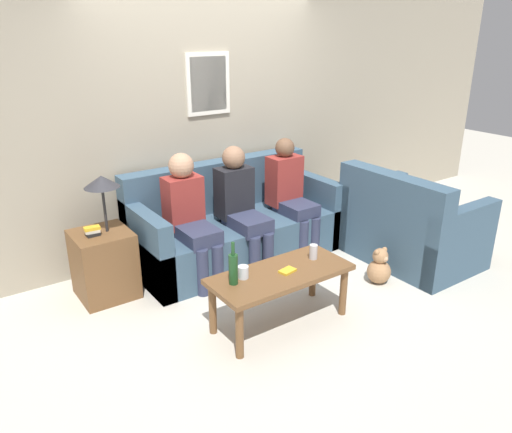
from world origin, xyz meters
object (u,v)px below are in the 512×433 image
at_px(drinking_glass, 243,272).
at_px(person_right, 291,192).
at_px(couch_side, 409,230).
at_px(coffee_table, 280,280).
at_px(teddy_bear, 379,268).
at_px(person_middle, 241,204).
at_px(person_left, 190,213).
at_px(couch_main, 234,227).
at_px(wine_bottle, 233,268).

xyz_separation_m(drinking_glass, person_right, (1.24, 0.99, 0.13)).
distance_m(couch_side, coffee_table, 1.78).
bearing_deg(couch_side, drinking_glass, 92.82).
bearing_deg(couch_side, teddy_bear, 106.12).
distance_m(coffee_table, person_middle, 1.13).
bearing_deg(person_left, drinking_glass, -94.94).
distance_m(couch_side, teddy_bear, 0.65).
xyz_separation_m(couch_side, coffee_table, (-1.77, -0.19, 0.06)).
bearing_deg(person_middle, couch_main, 77.17).
bearing_deg(person_left, couch_main, 16.78).
relative_size(drinking_glass, person_left, 0.08).
height_order(wine_bottle, person_middle, person_middle).
bearing_deg(couch_main, wine_bottle, -122.51).
distance_m(wine_bottle, drinking_glass, 0.14).
relative_size(coffee_table, teddy_bear, 3.27).
relative_size(person_right, teddy_bear, 3.41).
xyz_separation_m(wine_bottle, drinking_glass, (0.11, 0.03, -0.08)).
bearing_deg(person_left, coffee_table, -79.44).
bearing_deg(person_right, wine_bottle, -142.90).
bearing_deg(coffee_table, couch_main, 73.48).
xyz_separation_m(couch_main, drinking_glass, (-0.67, -1.18, 0.18)).
distance_m(coffee_table, person_left, 1.14).
height_order(person_left, person_middle, person_middle).
bearing_deg(person_middle, person_right, 1.61).
bearing_deg(wine_bottle, person_left, 79.37).
bearing_deg(teddy_bear, coffee_table, -179.43).
height_order(wine_bottle, teddy_bear, wine_bottle).
relative_size(person_middle, teddy_bear, 3.42).
height_order(person_left, person_right, same).
relative_size(wine_bottle, person_middle, 0.28).
relative_size(couch_side, person_right, 1.05).
bearing_deg(teddy_bear, person_left, 141.66).
bearing_deg(wine_bottle, couch_side, 3.55).
relative_size(wine_bottle, drinking_glass, 3.46).
bearing_deg(person_right, couch_side, -47.17).
height_order(couch_main, coffee_table, couch_main).
distance_m(couch_main, teddy_bear, 1.49).
distance_m(couch_main, person_left, 0.69).
bearing_deg(drinking_glass, couch_main, 60.59).
bearing_deg(person_right, coffee_table, -131.53).
distance_m(person_left, teddy_bear, 1.81).
relative_size(coffee_table, drinking_glass, 11.75).
bearing_deg(coffee_table, person_right, 48.47).
relative_size(wine_bottle, person_left, 0.28).
xyz_separation_m(drinking_glass, person_left, (0.09, 1.01, 0.14)).
bearing_deg(coffee_table, teddy_bear, 0.57).
relative_size(couch_side, wine_bottle, 3.70).
height_order(couch_side, person_middle, person_middle).
height_order(couch_main, person_middle, person_middle).
xyz_separation_m(drinking_glass, teddy_bear, (1.45, -0.07, -0.36)).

